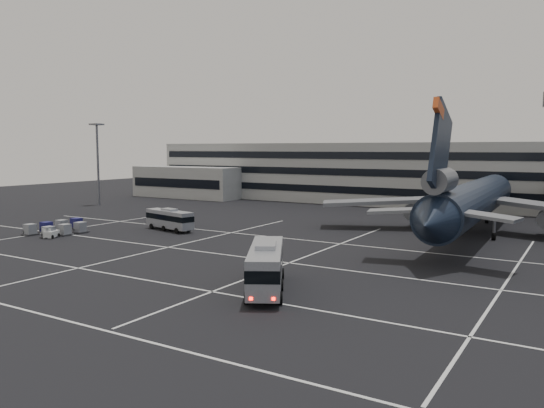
{
  "coord_description": "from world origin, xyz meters",
  "views": [
    {
      "loc": [
        40.59,
        -46.71,
        12.75
      ],
      "look_at": [
        2.29,
        16.28,
        5.0
      ],
      "focal_mm": 35.0,
      "sensor_mm": 36.0,
      "label": 1
    }
  ],
  "objects": [
    {
      "name": "hills",
      "position": [
        17.99,
        170.0,
        -12.07
      ],
      "size": [
        352.0,
        180.0,
        44.0
      ],
      "color": "#38332B",
      "rests_on": "ground"
    },
    {
      "name": "lightpole_left",
      "position": [
        -55.0,
        35.0,
        11.82
      ],
      "size": [
        2.4,
        2.4,
        18.28
      ],
      "color": "slate",
      "rests_on": "ground"
    },
    {
      "name": "bus_far",
      "position": [
        -15.57,
        14.88,
        1.88
      ],
      "size": [
        10.0,
        4.41,
        3.44
      ],
      "rotation": [
        0.0,
        0.0,
        1.34
      ],
      "color": "gray",
      "rests_on": "ground"
    },
    {
      "name": "lane_markings",
      "position": [
        0.95,
        0.72,
        0.01
      ],
      "size": [
        90.0,
        55.62,
        0.01
      ],
      "color": "silver",
      "rests_on": "ground"
    },
    {
      "name": "bus_near",
      "position": [
        15.87,
        -7.11,
        2.37
      ],
      "size": [
        8.46,
        12.1,
        4.34
      ],
      "rotation": [
        0.0,
        0.0,
        0.51
      ],
      "color": "gray",
      "rests_on": "ground"
    },
    {
      "name": "uld_cluster",
      "position": [
        -28.1,
        4.17,
        0.81
      ],
      "size": [
        6.36,
        10.17,
        1.65
      ],
      "rotation": [
        0.0,
        0.0,
        -0.03
      ],
      "color": "#2D2D30",
      "rests_on": "ground"
    },
    {
      "name": "ground",
      "position": [
        0.0,
        0.0,
        0.0
      ],
      "size": [
        260.0,
        260.0,
        0.0
      ],
      "primitive_type": "plane",
      "color": "black",
      "rests_on": "ground"
    },
    {
      "name": "trijet_main",
      "position": [
        25.9,
        33.1,
        5.25
      ],
      "size": [
        47.44,
        57.59,
        18.08
      ],
      "rotation": [
        0.0,
        0.0,
        0.03
      ],
      "color": "black",
      "rests_on": "ground"
    },
    {
      "name": "tug_b",
      "position": [
        -25.26,
        0.78,
        0.63
      ],
      "size": [
        2.1,
        2.55,
        1.43
      ],
      "rotation": [
        0.0,
        0.0,
        0.4
      ],
      "color": "silver",
      "rests_on": "ground"
    },
    {
      "name": "terminal",
      "position": [
        -2.95,
        71.14,
        6.93
      ],
      "size": [
        125.0,
        26.0,
        24.0
      ],
      "color": "gray",
      "rests_on": "ground"
    }
  ]
}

